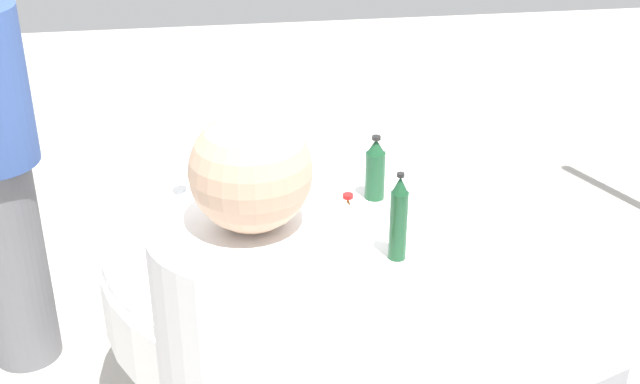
% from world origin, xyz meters
% --- Properties ---
extents(dining_table, '(1.46, 1.46, 0.74)m').
position_xyz_m(dining_table, '(0.00, 0.00, 0.59)').
color(dining_table, white).
rests_on(dining_table, ground_plane).
extents(bottle_dark_green_inner, '(0.06, 0.06, 0.30)m').
position_xyz_m(bottle_dark_green_inner, '(-0.22, -0.21, 0.88)').
color(bottle_dark_green_inner, '#194728').
rests_on(bottle_dark_green_inner, dining_table).
extents(bottle_amber_west, '(0.07, 0.07, 0.29)m').
position_xyz_m(bottle_amber_west, '(-0.31, -0.04, 0.87)').
color(bottle_amber_west, '#8C5619').
rests_on(bottle_amber_west, dining_table).
extents(bottle_dark_green_near, '(0.07, 0.07, 0.24)m').
position_xyz_m(bottle_dark_green_near, '(0.19, -0.22, 0.85)').
color(bottle_dark_green_near, '#194728').
rests_on(bottle_dark_green_near, dining_table).
extents(wine_glass_right, '(0.07, 0.07, 0.14)m').
position_xyz_m(wine_glass_right, '(0.30, 0.44, 0.84)').
color(wine_glass_right, white).
rests_on(wine_glass_right, dining_table).
extents(wine_glass_left, '(0.07, 0.07, 0.13)m').
position_xyz_m(wine_glass_left, '(0.51, -0.02, 0.83)').
color(wine_glass_left, white).
rests_on(wine_glass_left, dining_table).
extents(wine_glass_rear, '(0.06, 0.06, 0.15)m').
position_xyz_m(wine_glass_rear, '(0.01, -0.04, 0.84)').
color(wine_glass_rear, white).
rests_on(wine_glass_rear, dining_table).
extents(wine_glass_far, '(0.06, 0.06, 0.15)m').
position_xyz_m(wine_glass_far, '(0.11, 0.20, 0.84)').
color(wine_glass_far, white).
rests_on(wine_glass_far, dining_table).
extents(wine_glass_east, '(0.07, 0.07, 0.15)m').
position_xyz_m(wine_glass_east, '(-0.27, 0.23, 0.85)').
color(wine_glass_east, white).
rests_on(wine_glass_east, dining_table).
extents(plate_east, '(0.21, 0.21, 0.02)m').
position_xyz_m(plate_east, '(-0.12, 0.47, 0.75)').
color(plate_east, white).
rests_on(plate_east, dining_table).
extents(plate_north, '(0.25, 0.25, 0.04)m').
position_xyz_m(plate_north, '(-0.50, 0.07, 0.75)').
color(plate_north, white).
rests_on(plate_north, dining_table).
extents(plate_front, '(0.22, 0.22, 0.02)m').
position_xyz_m(plate_front, '(-0.04, -0.53, 0.75)').
color(plate_front, white).
rests_on(plate_front, dining_table).
extents(spoon_west, '(0.14, 0.14, 0.00)m').
position_xyz_m(spoon_west, '(-0.42, -0.31, 0.74)').
color(spoon_west, silver).
rests_on(spoon_west, dining_table).
extents(knife_near, '(0.18, 0.05, 0.00)m').
position_xyz_m(knife_near, '(0.44, 0.24, 0.74)').
color(knife_near, silver).
rests_on(knife_near, dining_table).
extents(folded_napkin, '(0.17, 0.17, 0.02)m').
position_xyz_m(folded_napkin, '(-0.14, 0.11, 0.75)').
color(folded_napkin, white).
rests_on(folded_napkin, dining_table).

